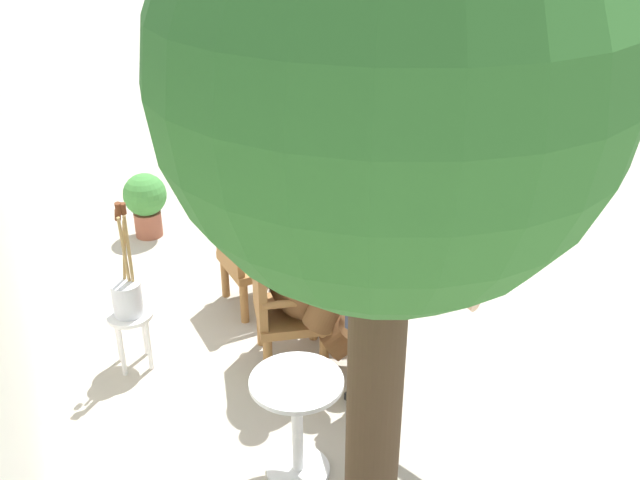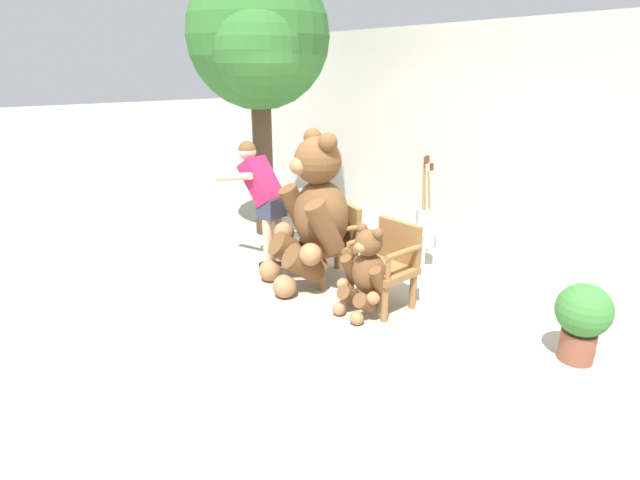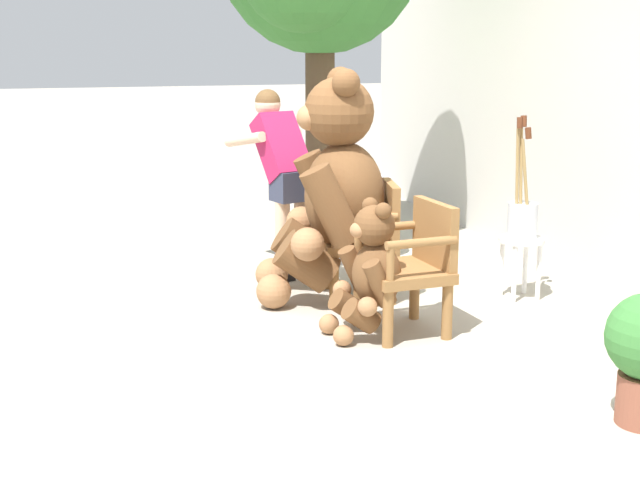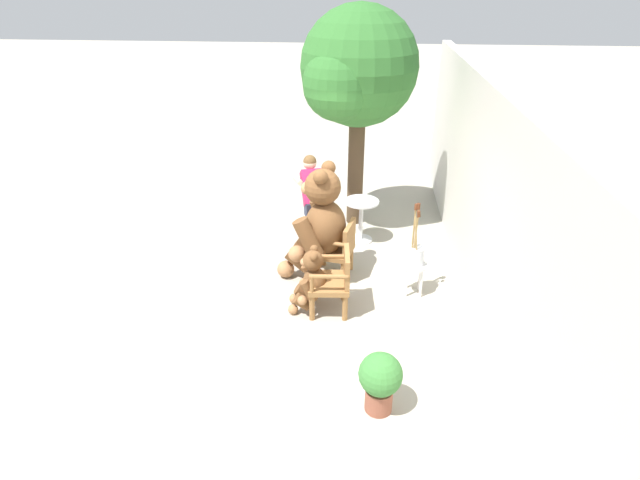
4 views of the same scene
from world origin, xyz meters
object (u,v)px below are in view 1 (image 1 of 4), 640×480
object	(u,v)px
potted_plant	(146,200)
teddy_bear_small	(281,253)
white_stool	(131,325)
wooden_chair_left	(283,308)
brush_bucket	(127,293)
wooden_chair_right	(249,258)
round_side_table	(297,416)
teddy_bear_large	(318,261)
patio_tree	(390,85)
person_visitor	(388,301)

from	to	relation	value
potted_plant	teddy_bear_small	bearing A→B (deg)	-152.43
white_stool	potted_plant	size ratio (longest dim) A/B	0.68
wooden_chair_left	brush_bucket	world-z (taller)	brush_bucket
wooden_chair_right	round_side_table	distance (m)	2.02
brush_bucket	white_stool	bearing A→B (deg)	109.71
white_stool	round_side_table	xyz separation A→B (m)	(-1.51, -0.76, 0.09)
brush_bucket	round_side_table	size ratio (longest dim) A/B	1.25
teddy_bear_large	round_side_table	world-z (taller)	teddy_bear_large
teddy_bear_large	potted_plant	bearing A→B (deg)	18.40
teddy_bear_small	brush_bucket	distance (m)	1.46
teddy_bear_large	brush_bucket	xyz separation A→B (m)	(0.40, 1.34, -0.19)
teddy_bear_large	potted_plant	distance (m)	2.74
potted_plant	white_stool	bearing A→B (deg)	167.33
teddy_bear_large	white_stool	distance (m)	1.48
teddy_bear_small	patio_tree	world-z (taller)	patio_tree
round_side_table	patio_tree	xyz separation A→B (m)	(-0.66, -0.18, 2.16)
teddy_bear_small	brush_bucket	bearing A→B (deg)	110.15
teddy_bear_large	wooden_chair_right	bearing A→B (deg)	16.96
white_stool	brush_bucket	size ratio (longest dim) A/B	0.51
wooden_chair_right	round_side_table	size ratio (longest dim) A/B	1.19
wooden_chair_right	person_visitor	world-z (taller)	person_visitor
patio_tree	potted_plant	bearing A→B (deg)	5.94
wooden_chair_right	patio_tree	distance (m)	3.42
round_side_table	white_stool	bearing A→B (deg)	26.85
person_visitor	brush_bucket	bearing A→B (deg)	51.92
patio_tree	teddy_bear_large	bearing A→B (deg)	-12.84
wooden_chair_right	person_visitor	xyz separation A→B (m)	(-1.68, -0.44, 0.43)
teddy_bear_large	round_side_table	distance (m)	1.31
brush_bucket	potted_plant	xyz separation A→B (m)	(2.17, -0.48, -0.24)
wooden_chair_left	white_stool	bearing A→B (deg)	71.21
teddy_bear_large	person_visitor	world-z (taller)	teddy_bear_large
teddy_bear_large	teddy_bear_small	world-z (taller)	teddy_bear_large
teddy_bear_small	person_visitor	xyz separation A→B (m)	(-1.68, -0.15, 0.46)
patio_tree	brush_bucket	bearing A→B (deg)	23.36
brush_bucket	round_side_table	bearing A→B (deg)	-153.31
teddy_bear_large	potted_plant	size ratio (longest dim) A/B	2.49
person_visitor	potted_plant	xyz separation A→B (m)	(3.36, 1.03, -0.50)
round_side_table	patio_tree	world-z (taller)	patio_tree
brush_bucket	wooden_chair_left	bearing A→B (deg)	-108.94
brush_bucket	potted_plant	world-z (taller)	brush_bucket
teddy_bear_large	person_visitor	bearing A→B (deg)	-167.58
wooden_chair_left	wooden_chair_right	size ratio (longest dim) A/B	1.00
patio_tree	potted_plant	world-z (taller)	patio_tree
wooden_chair_left	patio_tree	size ratio (longest dim) A/B	0.24
person_visitor	teddy_bear_large	bearing A→B (deg)	12.42
wooden_chair_right	person_visitor	size ratio (longest dim) A/B	0.58
potted_plant	wooden_chair_right	bearing A→B (deg)	-160.86
teddy_bear_large	person_visitor	size ratio (longest dim) A/B	1.13
wooden_chair_left	teddy_bear_large	xyz separation A→B (m)	(-0.03, -0.27, 0.37)
white_stool	teddy_bear_small	bearing A→B (deg)	-69.85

